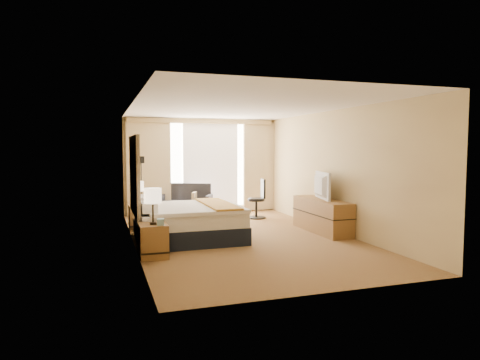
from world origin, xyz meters
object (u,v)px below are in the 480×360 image
object	(u,v)px
nightstand_left	(153,241)
television	(318,185)
floor_lamp	(141,176)
desk_chair	(258,201)
media_dresser	(322,215)
lamp_right	(138,187)
nightstand_right	(140,217)
bed	(188,222)
loveseat	(186,205)
lamp_left	(153,196)

from	to	relation	value
nightstand_left	television	bearing A→B (deg)	17.41
floor_lamp	desk_chair	bearing A→B (deg)	-7.93
media_dresser	lamp_right	world-z (taller)	lamp_right
nightstand_left	floor_lamp	world-z (taller)	floor_lamp
nightstand_right	lamp_right	distance (m)	0.68
nightstand_left	lamp_right	distance (m)	2.54
nightstand_left	bed	size ratio (longest dim) A/B	0.28
loveseat	television	distance (m)	3.80
desk_chair	nightstand_left	bearing A→B (deg)	-124.63
nightstand_left	television	world-z (taller)	television
bed	loveseat	distance (m)	3.00
floor_lamp	desk_chair	world-z (taller)	floor_lamp
media_dresser	lamp_left	distance (m)	3.92
desk_chair	bed	bearing A→B (deg)	-128.63
media_dresser	loveseat	distance (m)	3.84
bed	lamp_right	world-z (taller)	lamp_right
media_dresser	television	world-z (taller)	television
nightstand_right	media_dresser	world-z (taller)	media_dresser
lamp_left	media_dresser	bearing A→B (deg)	16.49
lamp_left	television	xyz separation A→B (m)	(3.65, 1.19, -0.02)
bed	lamp_left	world-z (taller)	lamp_left
bed	loveseat	size ratio (longest dim) A/B	1.29
nightstand_right	desk_chair	bearing A→B (deg)	11.94
nightstand_right	bed	size ratio (longest dim) A/B	0.28
floor_lamp	lamp_left	world-z (taller)	floor_lamp
loveseat	television	xyz separation A→B (m)	(2.31, -2.94, 0.71)
desk_chair	lamp_left	world-z (taller)	lamp_left
bed	floor_lamp	distance (m)	2.61
nightstand_left	media_dresser	distance (m)	3.85
nightstand_right	lamp_right	bearing A→B (deg)	-120.32
bed	nightstand_right	bearing A→B (deg)	120.74
bed	lamp_left	xyz separation A→B (m)	(-0.81, -1.18, 0.66)
loveseat	desk_chair	xyz separation A→B (m)	(1.69, -0.94, 0.17)
floor_lamp	loveseat	bearing A→B (deg)	24.29
bed	desk_chair	world-z (taller)	desk_chair
nightstand_left	nightstand_right	size ratio (longest dim) A/B	1.00
loveseat	lamp_right	xyz separation A→B (m)	(-1.37, -1.63, 0.67)
television	loveseat	bearing A→B (deg)	51.13
lamp_left	lamp_right	world-z (taller)	lamp_left
desk_chair	television	size ratio (longest dim) A/B	1.00
floor_lamp	lamp_right	world-z (taller)	floor_lamp
bed	loveseat	bearing A→B (deg)	79.71
media_dresser	nightstand_right	bearing A→B (deg)	158.60
media_dresser	loveseat	size ratio (longest dim) A/B	1.17
bed	floor_lamp	size ratio (longest dim) A/B	1.24
floor_lamp	television	world-z (taller)	floor_lamp
media_dresser	desk_chair	world-z (taller)	desk_chair
desk_chair	television	xyz separation A→B (m)	(0.62, -2.00, 0.54)
television	desk_chair	bearing A→B (deg)	30.24
television	lamp_right	bearing A→B (deg)	83.49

